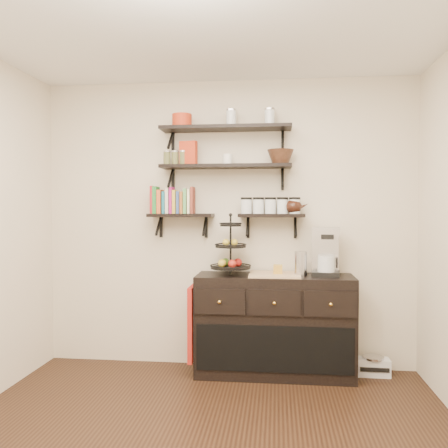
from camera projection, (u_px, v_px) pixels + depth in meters
ceiling at (195, 0)px, 2.72m from camera, size 3.50×3.50×0.02m
back_wall at (227, 224)px, 4.50m from camera, size 3.50×0.02×2.70m
shelf_top at (226, 129)px, 4.34m from camera, size 1.20×0.27×0.23m
shelf_mid at (226, 167)px, 4.35m from camera, size 1.20×0.27×0.23m
shelf_low_left at (181, 216)px, 4.43m from camera, size 0.60×0.25×0.23m
shelf_low_right at (271, 216)px, 4.34m from camera, size 0.60×0.25×0.23m
cookbooks at (176, 201)px, 4.43m from camera, size 0.43×0.15×0.26m
glass_canisters at (270, 207)px, 4.33m from camera, size 0.54×0.10×0.13m
sideboard at (274, 325)px, 4.25m from camera, size 1.40×0.50×0.92m
fruit_stand at (231, 254)px, 4.28m from camera, size 0.36×0.36×0.53m
candle at (278, 269)px, 4.23m from camera, size 0.08×0.08×0.08m
coffee_maker at (326, 253)px, 4.21m from camera, size 0.26×0.25×0.43m
thermal_carafe at (301, 264)px, 4.19m from camera, size 0.11×0.11×0.22m
apron at (192, 323)px, 4.23m from camera, size 0.04×0.28×0.66m
radio at (373, 366)px, 4.24m from camera, size 0.29×0.20×0.17m
recipe_box at (188, 153)px, 4.38m from camera, size 0.17×0.09×0.22m
walnut_bowl at (280, 157)px, 4.29m from camera, size 0.24×0.24×0.13m
ramekins at (228, 159)px, 4.35m from camera, size 0.09×0.09×0.10m
teapot at (294, 205)px, 4.31m from camera, size 0.23×0.19×0.15m
red_pot at (182, 121)px, 4.38m from camera, size 0.18×0.18×0.12m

